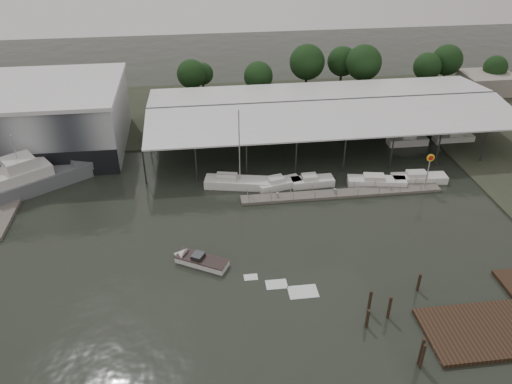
{
  "coord_description": "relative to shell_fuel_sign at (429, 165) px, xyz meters",
  "views": [
    {
      "loc": [
        -4.16,
        -46.51,
        36.71
      ],
      "look_at": [
        2.82,
        8.25,
        2.5
      ],
      "focal_mm": 35.0,
      "sensor_mm": 36.0,
      "label": 1
    }
  ],
  "objects": [
    {
      "name": "storage_warehouse",
      "position": [
        -55.0,
        19.95,
        1.36
      ],
      "size": [
        24.5,
        20.5,
        10.5
      ],
      "color": "#A5ABB0",
      "rests_on": "ground"
    },
    {
      "name": "ground",
      "position": [
        -27.0,
        -9.99,
        -3.93
      ],
      "size": [
        200.0,
        200.0,
        0.0
      ],
      "primitive_type": "plane",
      "color": "black",
      "rests_on": "ground"
    },
    {
      "name": "floating_dock",
      "position": [
        -12.0,
        0.01,
        -3.72
      ],
      "size": [
        28.0,
        2.0,
        1.4
      ],
      "color": "#656059",
      "rests_on": "ground"
    },
    {
      "name": "moored_cruiser_2",
      "position": [
        -6.4,
        2.02,
        -3.31
      ],
      "size": [
        8.46,
        3.64,
        1.7
      ],
      "rotation": [
        0.0,
        0.0,
        -0.18
      ],
      "color": "white",
      "rests_on": "ground"
    },
    {
      "name": "covered_boat_shed",
      "position": [
        -10.0,
        18.01,
        2.2
      ],
      "size": [
        58.24,
        24.0,
        6.96
      ],
      "color": "silver",
      "rests_on": "ground"
    },
    {
      "name": "land_strip_far",
      "position": [
        -27.0,
        32.01,
        -3.83
      ],
      "size": [
        140.0,
        30.0,
        0.3
      ],
      "color": "#303628",
      "rests_on": "ground"
    },
    {
      "name": "moored_cruiser_0",
      "position": [
        -20.3,
        3.16,
        -3.31
      ],
      "size": [
        6.57,
        3.63,
        1.7
      ],
      "rotation": [
        0.0,
        0.0,
        0.24
      ],
      "color": "white",
      "rests_on": "ground"
    },
    {
      "name": "distant_commercial_buildings",
      "position": [
        32.03,
        34.7,
        -2.08
      ],
      "size": [
        22.0,
        8.0,
        4.0
      ],
      "color": "gray",
      "rests_on": "ground"
    },
    {
      "name": "trawler_dock",
      "position": [
        -57.0,
        4.01,
        -3.68
      ],
      "size": [
        3.0,
        18.0,
        0.5
      ],
      "color": "#656059",
      "rests_on": "ground"
    },
    {
      "name": "speedboat_underway",
      "position": [
        -32.16,
        -12.05,
        -3.53
      ],
      "size": [
        16.09,
        9.89,
        2.0
      ],
      "rotation": [
        0.0,
        0.0,
        2.62
      ],
      "color": "white",
      "rests_on": "ground"
    },
    {
      "name": "white_sailboat",
      "position": [
        -26.32,
        4.17,
        -3.28
      ],
      "size": [
        9.39,
        4.42,
        11.83
      ],
      "rotation": [
        0.0,
        0.0,
        -0.21
      ],
      "color": "white",
      "rests_on": "ground"
    },
    {
      "name": "moored_cruiser_1",
      "position": [
        -15.49,
        3.18,
        -3.31
      ],
      "size": [
        6.14,
        2.49,
        1.7
      ],
      "rotation": [
        0.0,
        0.0,
        0.05
      ],
      "color": "white",
      "rests_on": "ground"
    },
    {
      "name": "grey_trawler",
      "position": [
        -54.78,
        7.33,
        -2.35
      ],
      "size": [
        16.54,
        13.18,
        8.84
      ],
      "rotation": [
        0.0,
        0.0,
        0.58
      ],
      "color": "#565B5F",
      "rests_on": "ground"
    },
    {
      "name": "mooring_pilings",
      "position": [
        -13.37,
        -24.57,
        -2.89
      ],
      "size": [
        7.29,
        9.85,
        3.78
      ],
      "color": "#34271A",
      "rests_on": "ground"
    },
    {
      "name": "moored_cruiser_3",
      "position": [
        -0.05,
        2.14,
        -3.31
      ],
      "size": [
        8.0,
        2.76,
        1.7
      ],
      "rotation": [
        0.0,
        0.0,
        -0.07
      ],
      "color": "white",
      "rests_on": "ground"
    },
    {
      "name": "boardwalk_platform",
      "position": [
        -2.45,
        -25.27,
        -3.73
      ],
      "size": [
        15.0,
        12.0,
        0.5
      ],
      "color": "#342315",
      "rests_on": "ground"
    },
    {
      "name": "horizon_tree_line",
      "position": [
        -1.72,
        37.54,
        2.14
      ],
      "size": [
        66.86,
        11.26,
        10.42
      ],
      "color": "black",
      "rests_on": "ground"
    },
    {
      "name": "shell_fuel_sign",
      "position": [
        0.0,
        0.0,
        0.0
      ],
      "size": [
        1.1,
        0.18,
        5.55
      ],
      "color": "#989B9E",
      "rests_on": "ground"
    }
  ]
}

